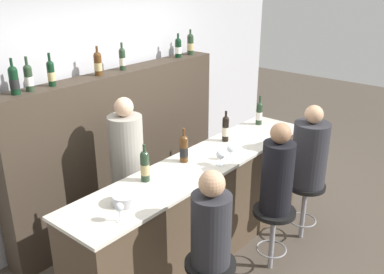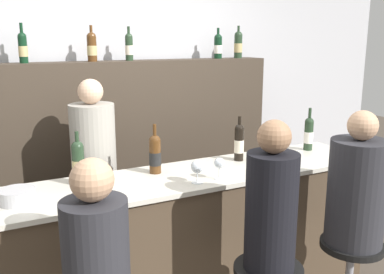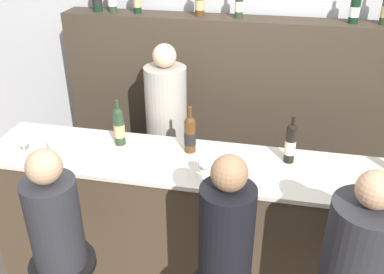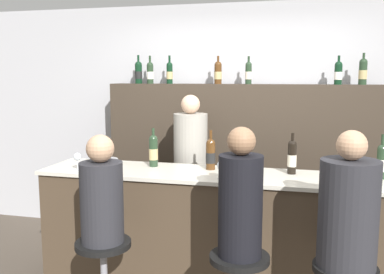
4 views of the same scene
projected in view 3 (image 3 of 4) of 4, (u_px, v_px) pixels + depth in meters
The scene contains 17 objects.
wall_back at pixel (229, 60), 3.88m from camera, with size 6.40×0.05×2.60m.
bar_counter at pixel (201, 223), 3.08m from camera, with size 3.01×0.61×1.04m.
back_bar_cabinet at pixel (224, 114), 3.90m from camera, with size 2.82×0.28×1.74m.
wine_bottle_counter_0 at pixel (119, 126), 2.99m from camera, with size 0.08×0.08×0.34m.
wine_bottle_counter_1 at pixel (190, 134), 2.90m from camera, with size 0.08×0.08×0.33m.
wine_bottle_counter_2 at pixel (291, 143), 2.78m from camera, with size 0.07×0.07×0.33m.
wine_bottle_backbar_3 at pixel (200, 1), 3.47m from camera, with size 0.08×0.08×0.29m.
wine_bottle_backbar_4 at pixel (239, 3), 3.41m from camera, with size 0.07×0.07×0.29m.
wine_bottle_backbar_5 at pixel (355, 8), 3.25m from camera, with size 0.08×0.08×0.28m.
wine_glass_0 at pixel (23, 143), 2.83m from camera, with size 0.07×0.07×0.15m.
wine_glass_1 at pixel (204, 164), 2.62m from camera, with size 0.08×0.08×0.15m.
wine_glass_2 at pixel (230, 167), 2.59m from camera, with size 0.07×0.07×0.14m.
metal_bowl at pixel (61, 144), 2.97m from camera, with size 0.20×0.20×0.08m.
guest_seated_left at pixel (54, 217), 2.41m from camera, with size 0.30×0.30×0.77m.
guest_seated_middle at pixel (226, 235), 2.22m from camera, with size 0.29×0.29×0.86m.
guest_seated_right at pixel (359, 256), 2.11m from camera, with size 0.36×0.36×0.85m.
bartender at pixel (167, 148), 3.56m from camera, with size 0.33×0.33×1.64m.
Camera 3 is at (0.43, -2.09, 2.54)m, focal length 40.00 mm.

